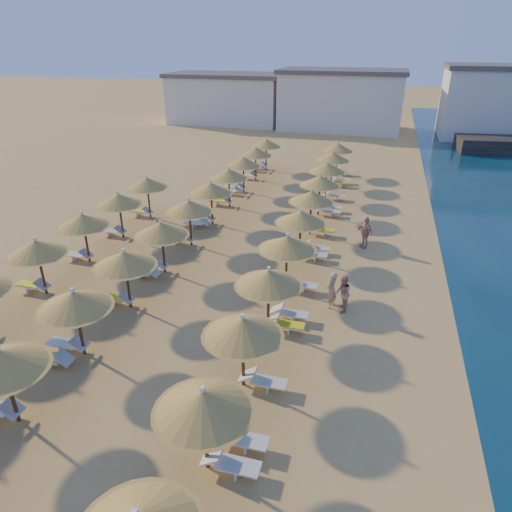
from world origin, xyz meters
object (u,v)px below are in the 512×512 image
(parasol_row_west, at_px, (176,218))
(beachgoer_c, at_px, (365,232))
(beachgoer_b, at_px, (342,294))
(beachgoer_a, at_px, (332,290))
(parasol_row_east, at_px, (294,230))

(parasol_row_west, bearing_deg, beachgoer_c, 23.22)
(beachgoer_b, bearing_deg, beachgoer_a, -121.89)
(beachgoer_b, distance_m, beachgoer_c, 7.17)
(parasol_row_east, bearing_deg, beachgoer_c, 51.32)
(beachgoer_c, bearing_deg, beachgoer_a, -52.19)
(beachgoer_a, relative_size, beachgoer_b, 0.99)
(parasol_row_west, bearing_deg, beachgoer_b, -18.50)
(parasol_row_west, relative_size, beachgoer_a, 23.98)
(beachgoer_c, bearing_deg, parasol_row_east, -82.43)
(parasol_row_east, xyz_separation_m, beachgoer_b, (2.76, -3.03, -1.47))
(beachgoer_a, distance_m, beachgoer_b, 0.53)
(parasol_row_west, height_order, beachgoer_c, parasol_row_west)
(parasol_row_east, distance_m, beachgoer_c, 5.46)
(beachgoer_a, relative_size, beachgoer_c, 0.92)
(parasol_row_east, distance_m, beachgoer_b, 4.36)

